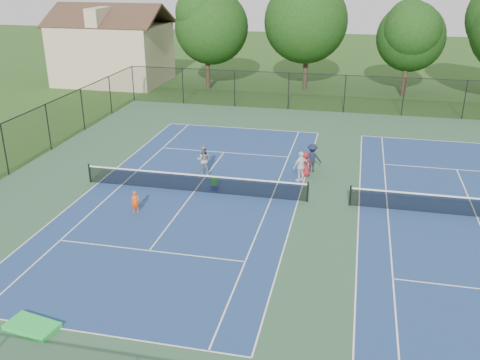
% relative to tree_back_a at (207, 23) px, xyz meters
% --- Properties ---
extents(ground, '(140.00, 140.00, 0.00)m').
position_rel_tree_back_a_xyz_m(ground, '(13.00, -24.00, -6.04)').
color(ground, '#234716').
rests_on(ground, ground).
extents(court_pad, '(36.00, 36.00, 0.01)m').
position_rel_tree_back_a_xyz_m(court_pad, '(13.00, -24.00, -6.03)').
color(court_pad, '#325A3C').
rests_on(court_pad, ground).
extents(tennis_court_left, '(12.00, 23.83, 1.07)m').
position_rel_tree_back_a_xyz_m(tennis_court_left, '(6.00, -24.00, -5.94)').
color(tennis_court_left, navy).
rests_on(tennis_court_left, ground).
extents(tennis_court_right, '(12.00, 23.83, 1.07)m').
position_rel_tree_back_a_xyz_m(tennis_court_right, '(20.00, -24.00, -5.94)').
color(tennis_court_right, navy).
rests_on(tennis_court_right, ground).
extents(perimeter_fence, '(36.08, 36.08, 3.02)m').
position_rel_tree_back_a_xyz_m(perimeter_fence, '(13.00, -24.00, -4.44)').
color(perimeter_fence, black).
rests_on(perimeter_fence, ground).
extents(tree_back_a, '(6.80, 6.80, 9.15)m').
position_rel_tree_back_a_xyz_m(tree_back_a, '(0.00, 0.00, 0.00)').
color(tree_back_a, '#2D2116').
rests_on(tree_back_a, ground).
extents(tree_back_b, '(7.60, 7.60, 10.03)m').
position_rel_tree_back_a_xyz_m(tree_back_b, '(9.00, 2.00, 0.56)').
color(tree_back_b, '#2D2116').
rests_on(tree_back_b, ground).
extents(tree_back_c, '(6.00, 6.00, 8.40)m').
position_rel_tree_back_a_xyz_m(tree_back_c, '(18.00, 1.00, -0.56)').
color(tree_back_c, '#2D2116').
rests_on(tree_back_c, ground).
extents(clapboard_house, '(10.80, 8.10, 7.65)m').
position_rel_tree_back_a_xyz_m(clapboard_house, '(-10.00, 1.00, -2.95)').
color(clapboard_house, tan).
rests_on(clapboard_house, ground).
extents(child_player, '(0.47, 0.38, 1.10)m').
position_rel_tree_back_a_xyz_m(child_player, '(4.00, -27.03, -5.49)').
color(child_player, '#EE4E0F').
rests_on(child_player, ground).
extents(instructor, '(0.91, 0.77, 1.65)m').
position_rel_tree_back_a_xyz_m(instructor, '(5.75, -21.33, -5.21)').
color(instructor, gray).
rests_on(instructor, ground).
extents(bystander_a, '(1.03, 1.00, 1.73)m').
position_rel_tree_back_a_xyz_m(bystander_a, '(11.30, -21.33, -5.17)').
color(bystander_a, white).
rests_on(bystander_a, ground).
extents(bystander_b, '(1.10, 0.66, 1.66)m').
position_rel_tree_back_a_xyz_m(bystander_b, '(11.75, -19.69, -5.21)').
color(bystander_b, '#161C31').
rests_on(bystander_b, ground).
extents(bystander_c, '(0.79, 0.60, 1.46)m').
position_rel_tree_back_a_xyz_m(bystander_c, '(11.45, -20.53, -5.31)').
color(bystander_c, maroon).
rests_on(bystander_c, ground).
extents(ball_crate, '(0.43, 0.38, 0.30)m').
position_rel_tree_back_a_xyz_m(ball_crate, '(6.98, -23.54, -5.89)').
color(ball_crate, navy).
rests_on(ball_crate, ground).
extents(ball_hopper, '(0.41, 0.37, 0.38)m').
position_rel_tree_back_a_xyz_m(ball_hopper, '(6.98, -23.54, -5.55)').
color(ball_hopper, green).
rests_on(ball_hopper, ball_crate).
extents(green_tarp, '(1.88, 1.22, 0.16)m').
position_rel_tree_back_a_xyz_m(green_tarp, '(4.13, -36.05, -5.95)').
color(green_tarp, green).
rests_on(green_tarp, ground).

